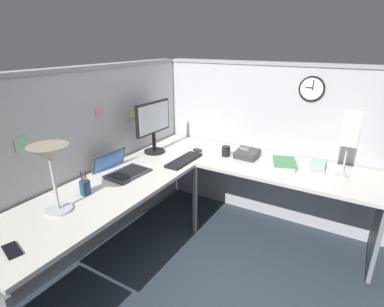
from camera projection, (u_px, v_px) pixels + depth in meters
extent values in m
plane|color=#2D3842|center=(201.00, 245.00, 2.76)|extent=(6.80, 6.80, 0.00)
cube|color=#B2B2B7|center=(94.00, 162.00, 2.60)|extent=(2.57, 0.10, 1.55)
cube|color=#939399|center=(82.00, 68.00, 2.33)|extent=(2.57, 0.12, 0.03)
cube|color=#B2B2B7|center=(266.00, 144.00, 3.06)|extent=(0.10, 2.37, 1.55)
cube|color=#939399|center=(273.00, 63.00, 2.79)|extent=(0.12, 2.37, 0.03)
cube|color=beige|center=(129.00, 179.00, 2.43)|extent=(2.35, 0.66, 0.03)
cube|color=beige|center=(289.00, 170.00, 2.60)|extent=(0.66, 1.49, 0.03)
cylinder|color=slate|center=(195.00, 200.00, 2.84)|extent=(0.05, 0.05, 0.70)
cube|color=slate|center=(377.00, 230.00, 2.39)|extent=(0.58, 0.03, 0.60)
cylinder|color=black|center=(155.00, 151.00, 2.96)|extent=(0.20, 0.20, 0.02)
cylinder|color=black|center=(154.00, 142.00, 2.93)|extent=(0.04, 0.04, 0.20)
cube|color=black|center=(153.00, 118.00, 2.84)|extent=(0.46, 0.05, 0.30)
cube|color=silver|center=(154.00, 118.00, 2.83)|extent=(0.42, 0.02, 0.26)
cube|color=#38383D|center=(128.00, 173.00, 2.47)|extent=(0.36, 0.26, 0.02)
cube|color=black|center=(128.00, 172.00, 2.47)|extent=(0.30, 0.20, 0.00)
cube|color=#38383D|center=(109.00, 163.00, 2.58)|extent=(0.34, 0.09, 0.22)
cube|color=#4C84D8|center=(110.00, 164.00, 2.57)|extent=(0.31, 0.07, 0.18)
cube|color=black|center=(184.00, 160.00, 2.73)|extent=(0.43, 0.15, 0.02)
ellipsoid|color=#232326|center=(197.00, 150.00, 2.97)|extent=(0.06, 0.10, 0.03)
cylinder|color=#B7BABF|center=(59.00, 210.00, 1.94)|extent=(0.17, 0.17, 0.02)
cylinder|color=#B7BABF|center=(54.00, 183.00, 1.87)|extent=(0.02, 0.02, 0.38)
cone|color=gray|center=(49.00, 153.00, 1.80)|extent=(0.24, 0.24, 0.09)
cylinder|color=navy|center=(85.00, 188.00, 2.14)|extent=(0.08, 0.08, 0.10)
cylinder|color=#1E1EB2|center=(82.00, 180.00, 2.11)|extent=(0.01, 0.02, 0.13)
cylinder|color=#B21E1E|center=(86.00, 179.00, 2.12)|extent=(0.01, 0.01, 0.13)
cylinder|color=#D8591E|center=(83.00, 177.00, 2.12)|extent=(0.03, 0.03, 0.01)
cube|color=black|center=(12.00, 250.00, 1.57)|extent=(0.10, 0.16, 0.01)
cube|color=#38383D|center=(247.00, 154.00, 2.81)|extent=(0.20, 0.21, 0.10)
cube|color=#8CA58C|center=(244.00, 150.00, 2.81)|extent=(0.02, 0.09, 0.04)
cube|color=#38383D|center=(255.00, 154.00, 2.76)|extent=(0.19, 0.05, 0.04)
cube|color=silver|center=(283.00, 164.00, 2.64)|extent=(0.32, 0.26, 0.02)
cube|color=#3F7F4C|center=(285.00, 162.00, 2.64)|extent=(0.31, 0.27, 0.02)
cylinder|color=#B7BABF|center=(342.00, 175.00, 2.44)|extent=(0.11, 0.11, 0.01)
cylinder|color=#B7BABF|center=(345.00, 160.00, 2.39)|extent=(0.02, 0.02, 0.27)
cube|color=silver|center=(351.00, 129.00, 2.30)|extent=(0.13, 0.13, 0.26)
cylinder|color=black|center=(226.00, 151.00, 2.85)|extent=(0.08, 0.08, 0.10)
cube|color=#8CAD99|center=(318.00, 166.00, 2.53)|extent=(0.12, 0.12, 0.09)
cylinder|color=black|center=(312.00, 89.00, 2.63)|extent=(0.03, 0.22, 0.22)
cylinder|color=white|center=(312.00, 89.00, 2.62)|extent=(0.00, 0.19, 0.19)
cube|color=black|center=(309.00, 88.00, 2.62)|extent=(0.00, 0.06, 0.01)
cube|color=black|center=(313.00, 85.00, 2.60)|extent=(0.00, 0.01, 0.08)
cube|color=pink|center=(100.00, 113.00, 2.49)|extent=(0.09, 0.00, 0.08)
cube|color=#8CCC99|center=(21.00, 145.00, 1.96)|extent=(0.09, 0.00, 0.10)
cube|color=#EAD84C|center=(133.00, 114.00, 2.85)|extent=(0.06, 0.00, 0.07)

